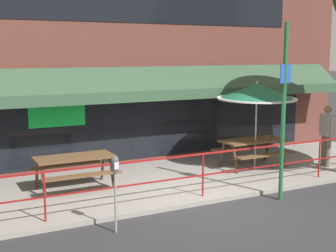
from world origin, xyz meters
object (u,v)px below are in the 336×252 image
at_px(picnic_table_centre, 252,145).
at_px(parking_meter_near, 115,171).
at_px(pedestrian_walking, 327,132).
at_px(picnic_table_left, 74,163).
at_px(patio_umbrella_centre, 257,92).
at_px(street_sign_pole, 284,111).

relative_size(picnic_table_centre, parking_meter_near, 1.27).
relative_size(picnic_table_centre, pedestrian_walking, 1.05).
distance_m(picnic_table_left, patio_umbrella_centre, 5.19).
relative_size(patio_umbrella_centre, street_sign_pole, 0.61).
relative_size(patio_umbrella_centre, parking_meter_near, 1.67).
height_order(pedestrian_walking, parking_meter_near, pedestrian_walking).
bearing_deg(picnic_table_left, street_sign_pole, -34.15).
relative_size(picnic_table_centre, patio_umbrella_centre, 0.76).
bearing_deg(parking_meter_near, picnic_table_left, 88.95).
xyz_separation_m(picnic_table_centre, parking_meter_near, (-5.02, -2.56, 0.44)).
bearing_deg(picnic_table_left, picnic_table_centre, -2.40).
xyz_separation_m(picnic_table_left, picnic_table_centre, (4.97, -0.21, 0.00)).
bearing_deg(pedestrian_walking, parking_meter_near, -166.28).
distance_m(patio_umbrella_centre, parking_meter_near, 5.67).
height_order(patio_umbrella_centre, parking_meter_near, patio_umbrella_centre).
bearing_deg(street_sign_pole, picnic_table_left, 145.85).
bearing_deg(picnic_table_left, pedestrian_walking, -9.01).
relative_size(parking_meter_near, street_sign_pole, 0.37).
bearing_deg(picnic_table_centre, street_sign_pole, -113.88).
xyz_separation_m(picnic_table_left, street_sign_pole, (3.89, -2.64, 1.29)).
bearing_deg(picnic_table_left, patio_umbrella_centre, -3.83).
bearing_deg(patio_umbrella_centre, picnic_table_left, 176.17).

